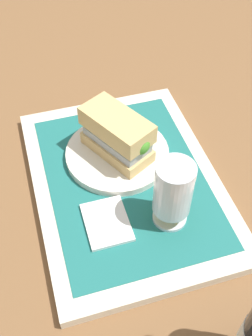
{
  "coord_description": "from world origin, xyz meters",
  "views": [
    {
      "loc": [
        0.45,
        -0.13,
        0.58
      ],
      "look_at": [
        0.0,
        0.0,
        0.05
      ],
      "focal_mm": 44.09,
      "sensor_mm": 36.0,
      "label": 1
    }
  ],
  "objects": [
    {
      "name": "napkin_folded",
      "position": [
        0.08,
        -0.06,
        0.02
      ],
      "size": [
        0.09,
        0.07,
        0.01
      ],
      "primitive_type": "cube",
      "color": "white",
      "rests_on": "placemat"
    },
    {
      "name": "sandwich",
      "position": [
        -0.05,
        0.0,
        0.08
      ],
      "size": [
        0.14,
        0.12,
        0.08
      ],
      "rotation": [
        0.0,
        0.0,
        0.49
      ],
      "color": "tan",
      "rests_on": "plate"
    },
    {
      "name": "beer_glass",
      "position": [
        0.1,
        0.04,
        0.09
      ],
      "size": [
        0.06,
        0.06,
        0.12
      ],
      "color": "silver",
      "rests_on": "placemat"
    },
    {
      "name": "placemat",
      "position": [
        0.0,
        0.0,
        0.02
      ],
      "size": [
        0.38,
        0.27,
        0.0
      ],
      "primitive_type": "cube",
      "color": "#1E6B66",
      "rests_on": "tray"
    },
    {
      "name": "plate",
      "position": [
        -0.06,
        0.0,
        0.03
      ],
      "size": [
        0.19,
        0.19,
        0.01
      ],
      "primitive_type": "cylinder",
      "color": "silver",
      "rests_on": "placemat"
    },
    {
      "name": "ground_plane",
      "position": [
        0.0,
        0.0,
        0.0
      ],
      "size": [
        3.0,
        3.0,
        0.0
      ],
      "primitive_type": "plane",
      "color": "brown"
    },
    {
      "name": "tray",
      "position": [
        0.0,
        0.0,
        0.01
      ],
      "size": [
        0.44,
        0.32,
        0.02
      ],
      "primitive_type": "cube",
      "color": "beige",
      "rests_on": "ground_plane"
    }
  ]
}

